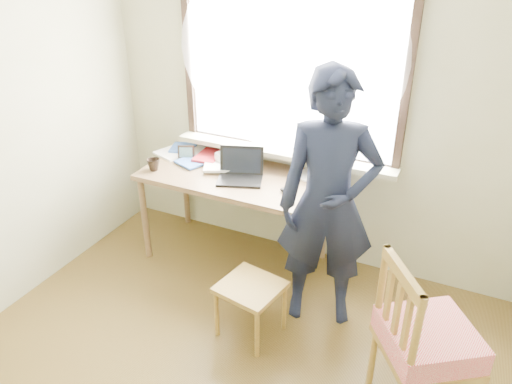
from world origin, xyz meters
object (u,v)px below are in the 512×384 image
at_px(person, 328,203).
at_px(mug_dark, 154,165).
at_px(side_chair, 425,341).
at_px(work_chair, 251,293).
at_px(laptop, 241,172).
at_px(mug_white, 222,159).
at_px(desk, 234,184).

bearing_deg(person, mug_dark, 155.35).
bearing_deg(side_chair, person, 141.83).
xyz_separation_m(work_chair, side_chair, (1.14, -0.19, 0.21)).
xyz_separation_m(laptop, mug_white, (-0.26, 0.17, -0.01)).
height_order(desk, mug_white, mug_white).
height_order(mug_white, work_chair, mug_white).
bearing_deg(mug_white, desk, -37.44).
distance_m(mug_dark, person, 1.52).
relative_size(mug_dark, person, 0.06).
distance_m(laptop, work_chair, 0.99).
xyz_separation_m(laptop, person, (0.81, -0.32, 0.07)).
distance_m(desk, side_chair, 1.92).
xyz_separation_m(desk, person, (0.89, -0.35, 0.21)).
bearing_deg(side_chair, mug_dark, 161.83).
relative_size(side_chair, person, 0.57).
height_order(mug_white, person, person).
bearing_deg(mug_white, laptop, -33.14).
relative_size(laptop, person, 0.23).
bearing_deg(desk, person, -21.34).
bearing_deg(mug_dark, person, -5.49).
bearing_deg(mug_white, side_chair, -30.63).
relative_size(desk, mug_dark, 13.92).
height_order(laptop, person, person).
bearing_deg(work_chair, person, 48.12).
relative_size(work_chair, person, 0.25).
height_order(work_chair, side_chair, side_chair).
distance_m(mug_white, work_chair, 1.25).
bearing_deg(laptop, mug_dark, -166.35).
height_order(desk, laptop, laptop).
bearing_deg(person, mug_white, 136.45).
relative_size(desk, person, 0.81).
bearing_deg(side_chair, desk, 150.17).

